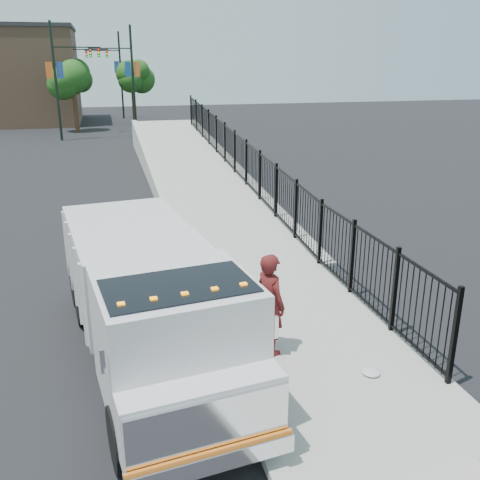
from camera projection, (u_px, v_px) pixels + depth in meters
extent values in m
plane|color=black|center=(226.00, 357.00, 10.46)|extent=(120.00, 120.00, 0.00)
cube|color=#9E998E|center=(363.00, 399.00, 9.05)|extent=(3.55, 12.00, 0.12)
cube|color=#ADAAA3|center=(254.00, 416.00, 8.60)|extent=(0.30, 12.00, 0.16)
cube|color=#9E998E|center=(196.00, 180.00, 25.65)|extent=(3.95, 24.06, 3.19)
cube|color=black|center=(246.00, 177.00, 22.01)|extent=(0.10, 28.00, 1.80)
cube|color=black|center=(148.00, 330.00, 10.38)|extent=(1.85, 6.62, 0.21)
cube|color=silver|center=(176.00, 339.00, 8.12)|extent=(2.53, 2.41, 1.93)
cube|color=silver|center=(202.00, 411.00, 7.22)|extent=(2.34, 0.98, 0.96)
cube|color=silver|center=(210.00, 427.00, 6.91)|extent=(2.21, 0.38, 0.82)
cube|color=silver|center=(213.00, 462.00, 6.99)|extent=(2.32, 0.49, 0.27)
cube|color=orange|center=(212.00, 453.00, 6.95)|extent=(2.30, 0.36, 0.06)
cube|color=black|center=(179.00, 311.00, 7.73)|extent=(2.27, 1.53, 0.82)
cube|color=silver|center=(132.00, 262.00, 11.17)|extent=(2.84, 4.33, 1.64)
cube|color=silver|center=(103.00, 361.00, 6.71)|extent=(0.07, 0.07, 0.34)
cube|color=silver|center=(276.00, 327.00, 7.56)|extent=(0.07, 0.07, 0.34)
cube|color=orange|center=(121.00, 305.00, 6.99)|extent=(0.11, 0.09, 0.06)
cube|color=orange|center=(154.00, 300.00, 7.15)|extent=(0.11, 0.09, 0.06)
cube|color=orange|center=(185.00, 294.00, 7.30)|extent=(0.11, 0.09, 0.06)
cube|color=orange|center=(215.00, 290.00, 7.45)|extent=(0.11, 0.09, 0.06)
cube|color=orange|center=(244.00, 285.00, 7.61)|extent=(0.11, 0.09, 0.06)
cylinder|color=black|center=(122.00, 438.00, 7.50)|extent=(0.44, 1.00, 0.96)
cylinder|color=black|center=(254.00, 405.00, 8.21)|extent=(0.44, 1.00, 0.96)
cylinder|color=black|center=(83.00, 303.00, 11.65)|extent=(0.44, 1.00, 0.96)
cylinder|color=black|center=(173.00, 289.00, 12.36)|extent=(0.44, 1.00, 0.96)
cylinder|color=black|center=(78.00, 285.00, 12.58)|extent=(0.44, 1.00, 0.96)
cylinder|color=black|center=(162.00, 273.00, 13.29)|extent=(0.44, 1.00, 0.96)
imported|color=#571616|center=(270.00, 304.00, 10.14)|extent=(0.72, 0.86, 2.01)
ellipsoid|color=silver|center=(371.00, 372.00, 9.66)|extent=(0.34, 0.34, 0.08)
cylinder|color=black|center=(56.00, 82.00, 37.01)|extent=(0.18, 0.18, 8.00)
cube|color=black|center=(77.00, 47.00, 36.64)|extent=(3.20, 0.08, 0.08)
cube|color=black|center=(99.00, 53.00, 37.09)|extent=(0.18, 0.22, 0.60)
cube|color=navy|center=(60.00, 70.00, 36.83)|extent=(0.45, 0.04, 1.10)
cube|color=#D85D1D|center=(49.00, 70.00, 36.67)|extent=(0.45, 0.04, 1.10)
cylinder|color=black|center=(133.00, 80.00, 41.48)|extent=(0.18, 0.18, 8.00)
cube|color=black|center=(110.00, 48.00, 40.38)|extent=(3.20, 0.08, 0.08)
cube|color=black|center=(90.00, 53.00, 40.16)|extent=(0.18, 0.22, 0.60)
cube|color=#CE6129|center=(137.00, 69.00, 41.31)|extent=(0.45, 0.04, 1.10)
cube|color=#17498B|center=(128.00, 69.00, 41.15)|extent=(0.45, 0.04, 1.10)
cylinder|color=black|center=(72.00, 78.00, 45.65)|extent=(0.18, 0.18, 8.00)
cube|color=black|center=(89.00, 49.00, 45.28)|extent=(3.20, 0.08, 0.08)
cube|color=black|center=(107.00, 54.00, 45.72)|extent=(0.18, 0.22, 0.60)
cube|color=navy|center=(76.00, 68.00, 45.47)|extent=(0.45, 0.04, 1.10)
cube|color=#C17509|center=(67.00, 68.00, 45.31)|extent=(0.45, 0.04, 1.10)
cylinder|color=black|center=(121.00, 76.00, 51.35)|extent=(0.18, 0.18, 8.00)
cube|color=black|center=(102.00, 50.00, 50.24)|extent=(3.20, 0.08, 0.08)
cube|color=black|center=(86.00, 54.00, 50.02)|extent=(0.18, 0.22, 0.60)
cube|color=orange|center=(124.00, 67.00, 51.17)|extent=(0.45, 0.04, 1.10)
cube|color=#25539F|center=(117.00, 67.00, 51.01)|extent=(0.45, 0.04, 1.10)
cylinder|color=#382314|center=(76.00, 112.00, 42.08)|extent=(0.36, 0.36, 3.20)
sphere|color=#194714|center=(73.00, 80.00, 41.31)|extent=(2.64, 2.64, 2.64)
cylinder|color=#382314|center=(134.00, 106.00, 47.23)|extent=(0.36, 0.36, 3.20)
sphere|color=#194714|center=(132.00, 78.00, 46.46)|extent=(2.22, 2.22, 2.22)
cylinder|color=#382314|center=(78.00, 101.00, 52.24)|extent=(0.36, 0.36, 3.20)
sphere|color=#194714|center=(76.00, 76.00, 51.47)|extent=(2.84, 2.84, 2.84)
cube|color=#8C664C|center=(19.00, 77.00, 47.51)|extent=(10.00, 10.00, 8.00)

